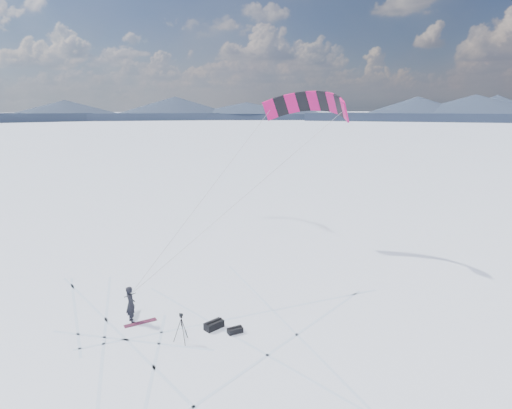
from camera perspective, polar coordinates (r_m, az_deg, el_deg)
ground at (r=18.06m, az=-12.82°, el=-16.52°), size 1800.00×1800.00×0.00m
horizon_hills at (r=16.87m, az=-13.30°, el=-8.08°), size 704.47×706.88×8.00m
snow_tracks at (r=17.31m, az=-13.75°, el=-17.94°), size 17.62×14.39×0.01m
snowkiter at (r=19.24m, az=-16.22°, el=-14.79°), size 0.41×0.60×1.58m
snowboard at (r=19.04m, az=-15.15°, el=-14.98°), size 1.35×0.33×0.04m
tripod at (r=17.03m, az=-9.92°, el=-15.40°), size 0.61×0.55×1.17m
gear_bag_a at (r=18.05m, az=-5.63°, el=-15.68°), size 0.85×0.50×0.36m
gear_bag_b at (r=17.70m, az=-2.81°, el=-16.40°), size 0.63×0.36×0.28m
power_kite at (r=26.79m, az=7.07°, el=12.95°), size 14.00×6.67×8.55m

